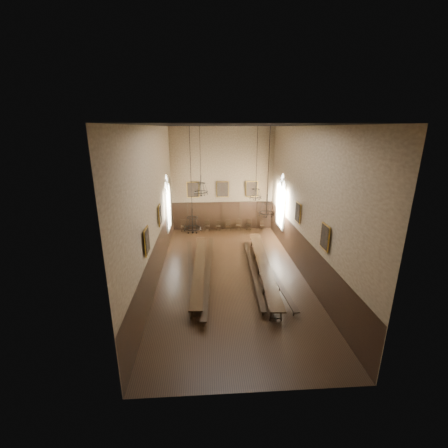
{
  "coord_description": "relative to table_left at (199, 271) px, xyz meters",
  "views": [
    {
      "loc": [
        -1.54,
        -17.12,
        8.88
      ],
      "look_at": [
        -0.34,
        1.5,
        2.87
      ],
      "focal_mm": 24.0,
      "sensor_mm": 36.0,
      "label": 1
    }
  ],
  "objects": [
    {
      "name": "portrait_right_1",
      "position": [
        6.36,
        -3.29,
        3.32
      ],
      "size": [
        0.12,
        1.0,
        1.3
      ],
      "color": "#B1842A",
      "rests_on": "wall_right"
    },
    {
      "name": "ceiling",
      "position": [
        1.98,
        0.21,
        8.63
      ],
      "size": [
        9.0,
        18.0,
        0.02
      ],
      "primitive_type": "cube",
      "color": "black",
      "rests_on": "ground"
    },
    {
      "name": "portrait_back_0",
      "position": [
        -0.62,
        9.09,
        3.32
      ],
      "size": [
        1.1,
        0.12,
        1.4
      ],
      "color": "#B1842A",
      "rests_on": "wall_back"
    },
    {
      "name": "chair_4",
      "position": [
        2.48,
        8.75,
        -0.08
      ],
      "size": [
        0.45,
        0.45,
        0.97
      ],
      "rotation": [
        0.0,
        0.0,
        -0.05
      ],
      "color": "black",
      "rests_on": "floor"
    },
    {
      "name": "chair_0",
      "position": [
        -1.55,
        8.77,
        -0.07
      ],
      "size": [
        0.49,
        0.49,
        1.02
      ],
      "rotation": [
        0.0,
        0.0,
        0.08
      ],
      "color": "black",
      "rests_on": "floor"
    },
    {
      "name": "chandelier_back_left",
      "position": [
        0.18,
        2.88,
        4.68
      ],
      "size": [
        0.91,
        0.91,
        4.38
      ],
      "color": "black",
      "rests_on": "ceiling"
    },
    {
      "name": "bench_right_outer",
      "position": [
        4.43,
        0.26,
        -0.09
      ],
      "size": [
        0.91,
        10.22,
        0.46
      ],
      "rotation": [
        0.0,
        0.0,
        0.06
      ],
      "color": "black",
      "rests_on": "floor"
    },
    {
      "name": "portrait_back_1",
      "position": [
        1.98,
        9.09,
        3.32
      ],
      "size": [
        1.1,
        0.12,
        1.4
      ],
      "color": "#B1842A",
      "rests_on": "wall_back"
    },
    {
      "name": "wall_right",
      "position": [
        6.49,
        0.21,
        4.12
      ],
      "size": [
        0.02,
        18.0,
        9.0
      ],
      "primitive_type": "cube",
      "color": "#8A7455",
      "rests_on": "ground"
    },
    {
      "name": "portrait_back_2",
      "position": [
        4.58,
        9.09,
        3.32
      ],
      "size": [
        1.1,
        0.12,
        1.4
      ],
      "color": "#B1842A",
      "rests_on": "wall_back"
    },
    {
      "name": "portrait_left_0",
      "position": [
        -2.4,
        1.21,
        3.32
      ],
      "size": [
        0.12,
        1.0,
        1.3
      ],
      "color": "#B1842A",
      "rests_on": "wall_left"
    },
    {
      "name": "wall_front",
      "position": [
        1.98,
        -8.8,
        4.12
      ],
      "size": [
        9.0,
        0.02,
        9.0
      ],
      "primitive_type": "cube",
      "color": "#8A7455",
      "rests_on": "ground"
    },
    {
      "name": "chair_1",
      "position": [
        -0.61,
        8.78,
        -0.08
      ],
      "size": [
        0.52,
        0.52,
        0.98
      ],
      "rotation": [
        0.0,
        0.0,
        -0.22
      ],
      "color": "black",
      "rests_on": "floor"
    },
    {
      "name": "chandelier_back_right",
      "position": [
        3.77,
        2.28,
        4.49
      ],
      "size": [
        0.77,
        0.77,
        4.6
      ],
      "color": "black",
      "rests_on": "ceiling"
    },
    {
      "name": "table_right",
      "position": [
        4.0,
        0.02,
        0.04
      ],
      "size": [
        1.36,
        10.68,
        0.83
      ],
      "rotation": [
        0.0,
        0.0,
        -0.06
      ],
      "color": "black",
      "rests_on": "floor"
    },
    {
      "name": "wall_left",
      "position": [
        -2.53,
        0.21,
        4.12
      ],
      "size": [
        0.02,
        18.0,
        9.0
      ],
      "primitive_type": "cube",
      "color": "#8A7455",
      "rests_on": "ground"
    },
    {
      "name": "wall_back",
      "position": [
        1.98,
        9.22,
        4.12
      ],
      "size": [
        9.0,
        0.02,
        9.0
      ],
      "primitive_type": "cube",
      "color": "#8A7455",
      "rests_on": "ground"
    },
    {
      "name": "portrait_right_0",
      "position": [
        6.36,
        1.21,
        3.32
      ],
      "size": [
        0.12,
        1.0,
        1.3
      ],
      "color": "#B1842A",
      "rests_on": "wall_right"
    },
    {
      "name": "chair_6",
      "position": [
        4.37,
        8.79,
        -0.08
      ],
      "size": [
        0.54,
        0.54,
        0.98
      ],
      "rotation": [
        0.0,
        0.0,
        -0.3
      ],
      "color": "black",
      "rests_on": "floor"
    },
    {
      "name": "window_right",
      "position": [
        6.41,
        5.71,
        3.02
      ],
      "size": [
        0.2,
        2.2,
        4.6
      ],
      "primitive_type": null,
      "color": "white",
      "rests_on": "wall_right"
    },
    {
      "name": "wainscot_panelling",
      "position": [
        1.98,
        0.21,
        0.87
      ],
      "size": [
        9.0,
        18.0,
        2.5
      ],
      "primitive_type": null,
      "color": "black",
      "rests_on": "floor"
    },
    {
      "name": "bench_left_outer",
      "position": [
        -0.58,
        0.44,
        -0.11
      ],
      "size": [
        0.88,
        9.28,
        0.42
      ],
      "rotation": [
        0.0,
        0.0,
        0.07
      ],
      "color": "black",
      "rests_on": "floor"
    },
    {
      "name": "table_left",
      "position": [
        0.0,
        0.0,
        0.0
      ],
      "size": [
        0.9,
        9.72,
        0.76
      ],
      "rotation": [
        0.0,
        0.0,
        -0.02
      ],
      "color": "black",
      "rests_on": "floor"
    },
    {
      "name": "chandelier_front_left",
      "position": [
        -0.23,
        -2.24,
        3.92
      ],
      "size": [
        0.87,
        0.87,
        5.19
      ],
      "color": "black",
      "rests_on": "ceiling"
    },
    {
      "name": "chair_7",
      "position": [
        5.57,
        8.69,
        -0.12
      ],
      "size": [
        0.48,
        0.48,
        0.87
      ],
      "rotation": [
        0.0,
        0.0,
        0.3
      ],
      "color": "black",
      "rests_on": "floor"
    },
    {
      "name": "window_left",
      "position": [
        -2.45,
        5.71,
        3.02
      ],
      "size": [
        0.2,
        2.2,
        4.6
      ],
      "primitive_type": null,
      "color": "white",
      "rests_on": "wall_left"
    },
    {
      "name": "bench_right_inner",
      "position": [
        3.36,
        -0.02,
        -0.11
      ],
      "size": [
        0.68,
        9.29,
        0.42
      ],
      "rotation": [
        0.0,
        0.0,
        -0.04
      ],
      "color": "black",
      "rests_on": "floor"
    },
    {
      "name": "chandelier_front_right",
      "position": [
        3.65,
        -1.93,
        4.55
      ],
      "size": [
        0.81,
        0.81,
        4.53
      ],
      "color": "black",
      "rests_on": "ceiling"
    },
    {
      "name": "chair_3",
      "position": [
        1.56,
        8.7,
        -0.11
      ],
      "size": [
        0.44,
        0.44,
        0.89
      ],
      "rotation": [
        0.0,
        0.0,
        -0.12
      ],
      "color": "black",
      "rests_on": "floor"
    },
    {
      "name": "chair_5",
      "position": [
        3.41,
        8.69,
        -0.08
      ],
      "size": [
        0.56,
        0.56,
        0.99
      ],
      "rotation": [
        0.0,
        0.0,
        -0.34
      ],
      "color": "black",
      "rests_on": "floor"
    },
    {
      "name": "portrait_left_1",
      "position": [
        -2.4,
        -3.29,
        3.32
      ],
      "size": [
        0.12,
        1.0,
        1.3
      ],
      "color": "#B1842A",
      "rests_on": "wall_left"
    },
    {
      "name": "chair_2",
      "position": [
        0.57,
        8.7,
        -0.09
      ],
      "size": [
        0.46,
        0.46,
        0.96
      ],
      "rotation": [
        0.0,
        0.0,
        -0.08
      ],
      "color": "black",
      "rests_on": "floor"
    },
    {
      "name": "floor",
      "position": [
        1.98,
        0.21,
        -0.39
      ],
      "size": [
        9.0,
        18.0,
        0.02
      ],
      "primitive_type": "cube",
      "color": "black",
      "rests_on": "ground"
    },
    {
      "name": "bench_left_inner",
      "position": [
        0.56,
        0.07,
        -0.07
      ],
      "size": [
        0.94,
        10.79,
        0.49
      ],
      "rotation": [
        0.0,
        0.0,
        -0.06
      ],
      "color": "black",
      "rests_on": "floor"
    }
  ]
}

